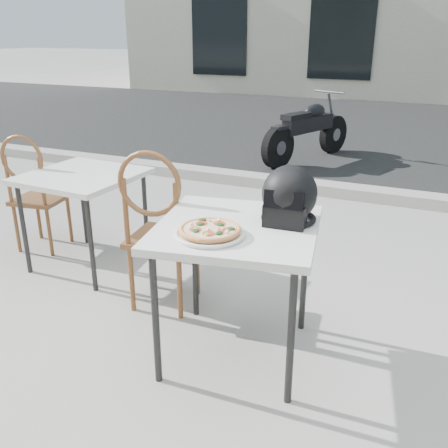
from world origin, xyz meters
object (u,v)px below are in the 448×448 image
at_px(cafe_chair_main, 158,223).
at_px(cafe_chair_side, 33,187).
at_px(cafe_table_main, 237,237).
at_px(plate, 210,234).
at_px(helmet, 289,197).
at_px(motorcycle, 308,131).
at_px(pizza, 210,229).
at_px(cafe_table_side, 82,182).

bearing_deg(cafe_chair_main, cafe_chair_side, -23.33).
distance_m(cafe_table_main, plate, 0.21).
bearing_deg(helmet, motorcycle, 99.13).
relative_size(cafe_table_main, motorcycle, 0.54).
height_order(cafe_table_main, cafe_chair_side, cafe_chair_side).
relative_size(cafe_chair_side, motorcycle, 0.56).
relative_size(cafe_table_main, plate, 2.27).
xyz_separation_m(cafe_table_main, motorcycle, (-0.81, 4.43, -0.29)).
xyz_separation_m(helmet, cafe_chair_side, (-2.17, 0.48, -0.35)).
bearing_deg(motorcycle, cafe_chair_main, -66.10).
relative_size(plate, motorcycle, 0.24).
bearing_deg(cafe_table_main, cafe_chair_side, 162.16).
bearing_deg(pizza, cafe_table_side, 150.94).
bearing_deg(pizza, plate, -115.95).
height_order(cafe_table_main, motorcycle, motorcycle).
xyz_separation_m(pizza, helmet, (0.28, 0.34, 0.09)).
bearing_deg(cafe_table_side, cafe_chair_main, -21.93).
bearing_deg(pizza, cafe_chair_side, 156.82).
bearing_deg(plate, cafe_table_side, 150.93).
bearing_deg(cafe_table_main, pizza, -108.74).
xyz_separation_m(cafe_table_main, pizza, (-0.06, -0.18, 0.10)).
xyz_separation_m(pizza, motorcycle, (-0.74, 4.61, -0.39)).
height_order(plate, helmet, helmet).
relative_size(cafe_table_main, helmet, 2.95).
bearing_deg(plate, pizza, 64.05).
bearing_deg(cafe_chair_side, plate, 147.33).
distance_m(cafe_chair_main, cafe_chair_side, 1.40).
bearing_deg(helmet, cafe_table_main, -148.68).
bearing_deg(cafe_chair_main, motorcycle, -94.88).
bearing_deg(cafe_table_main, cafe_chair_main, 157.86).
relative_size(pizza, cafe_chair_main, 0.32).
bearing_deg(cafe_table_main, plate, -108.74).
xyz_separation_m(helmet, cafe_chair_main, (-0.83, 0.10, -0.30)).
bearing_deg(cafe_table_main, motorcycle, 100.32).
height_order(helmet, cafe_table_side, helmet).
distance_m(cafe_table_main, helmet, 0.33).
bearing_deg(cafe_chair_side, pizza, 147.33).
bearing_deg(plate, helmet, 50.55).
xyz_separation_m(pizza, cafe_chair_main, (-0.55, 0.43, -0.20)).
relative_size(cafe_chair_main, cafe_chair_side, 1.09).
bearing_deg(cafe_table_main, cafe_table_side, 157.98).
height_order(cafe_table_main, pizza, pizza).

